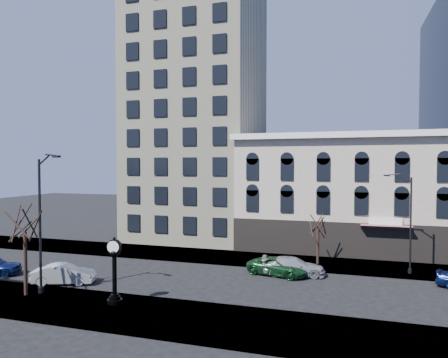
% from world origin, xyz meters
% --- Properties ---
extents(ground, '(160.00, 160.00, 0.00)m').
position_xyz_m(ground, '(0.00, 0.00, 0.00)').
color(ground, black).
rests_on(ground, ground).
extents(sidewalk_far, '(160.00, 6.00, 0.12)m').
position_xyz_m(sidewalk_far, '(0.00, 8.00, 0.06)').
color(sidewalk_far, gray).
rests_on(sidewalk_far, ground).
extents(sidewalk_near, '(160.00, 6.00, 0.12)m').
position_xyz_m(sidewalk_near, '(0.00, -8.00, 0.06)').
color(sidewalk_near, gray).
rests_on(sidewalk_near, ground).
extents(cream_tower, '(15.90, 15.40, 42.50)m').
position_xyz_m(cream_tower, '(-6.11, 18.88, 19.32)').
color(cream_tower, beige).
rests_on(cream_tower, ground).
extents(victorian_row, '(22.60, 11.19, 12.50)m').
position_xyz_m(victorian_row, '(12.00, 15.89, 6.00)').
color(victorian_row, '#BAAD99').
rests_on(victorian_row, ground).
extents(street_clock, '(1.00, 1.00, 4.39)m').
position_xyz_m(street_clock, '(-2.22, -6.98, 2.11)').
color(street_clock, black).
rests_on(street_clock, sidewalk_near).
extents(street_lamp_near, '(2.57, 0.89, 10.08)m').
position_xyz_m(street_lamp_near, '(-7.71, -6.81, 7.73)').
color(street_lamp_near, black).
rests_on(street_lamp_near, sidewalk_near).
extents(street_lamp_far, '(2.21, 0.50, 8.56)m').
position_xyz_m(street_lamp_far, '(16.96, 6.64, 6.58)').
color(street_lamp_far, black).
rests_on(street_lamp_far, sidewalk_far).
extents(bare_tree_near, '(4.16, 4.16, 7.15)m').
position_xyz_m(bare_tree_near, '(-9.13, -7.31, 5.52)').
color(bare_tree_near, '#312118').
rests_on(bare_tree_near, sidewalk_near).
extents(bare_tree_far, '(2.99, 2.99, 5.14)m').
position_xyz_m(bare_tree_far, '(9.93, 7.74, 3.99)').
color(bare_tree_far, '#312118').
rests_on(bare_tree_far, sidewalk_far).
extents(car_near_b, '(4.96, 3.15, 1.54)m').
position_xyz_m(car_near_b, '(-8.56, -4.02, 0.77)').
color(car_near_b, silver).
rests_on(car_near_b, ground).
extents(car_far_a, '(5.56, 3.50, 1.43)m').
position_xyz_m(car_far_a, '(6.95, 3.31, 0.72)').
color(car_far_a, '#143F1E').
rests_on(car_far_a, ground).
extents(car_far_b, '(5.45, 2.80, 1.51)m').
position_xyz_m(car_far_b, '(8.21, 3.55, 0.76)').
color(car_far_b, '#A5A8AD').
rests_on(car_far_b, ground).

